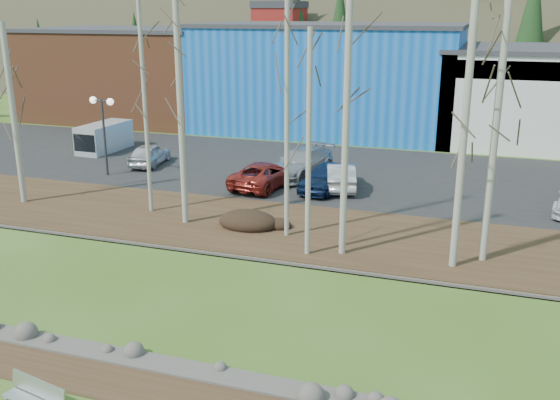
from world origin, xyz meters
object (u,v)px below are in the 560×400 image
(bench_intact, at_px, (36,400))
(car_2, at_px, (300,163))
(street_lamp, at_px, (103,114))
(car_0, at_px, (149,154))
(car_3, at_px, (326,177))
(car_4, at_px, (341,176))
(car_1, at_px, (265,174))
(van_grey, at_px, (103,138))

(bench_intact, relative_size, car_2, 0.35)
(bench_intact, distance_m, street_lamp, 22.87)
(street_lamp, relative_size, car_0, 1.15)
(street_lamp, height_order, car_3, street_lamp)
(bench_intact, height_order, car_4, car_4)
(car_1, bearing_deg, street_lamp, 11.63)
(car_1, bearing_deg, car_0, -7.51)
(car_3, height_order, car_4, car_3)
(car_2, bearing_deg, street_lamp, -150.98)
(bench_intact, xyz_separation_m, car_3, (1.76, 20.66, 0.41))
(car_4, bearing_deg, car_1, -2.16)
(street_lamp, distance_m, car_1, 9.95)
(car_2, height_order, car_4, car_2)
(street_lamp, xyz_separation_m, car_2, (10.69, 3.34, -2.76))
(car_4, height_order, van_grey, van_grey)
(car_0, height_order, car_4, car_4)
(bench_intact, height_order, street_lamp, street_lamp)
(car_0, bearing_deg, car_1, 156.33)
(bench_intact, relative_size, car_4, 0.45)
(car_1, bearing_deg, car_4, -158.28)
(bench_intact, bearing_deg, car_3, 97.03)
(car_1, height_order, car_2, car_2)
(bench_intact, height_order, car_3, car_3)
(car_0, bearing_deg, van_grey, -33.94)
(car_0, xyz_separation_m, car_1, (8.43, -2.39, 0.02))
(car_3, xyz_separation_m, van_grey, (-16.67, 4.43, 0.20))
(car_1, distance_m, car_3, 3.34)
(street_lamp, height_order, car_4, street_lamp)
(street_lamp, distance_m, car_2, 11.54)
(car_0, height_order, van_grey, van_grey)
(car_0, relative_size, car_4, 0.93)
(car_4, xyz_separation_m, van_grey, (-17.31, 3.84, 0.24))
(bench_intact, xyz_separation_m, car_0, (-9.99, 22.69, 0.35))
(car_3, height_order, van_grey, van_grey)
(car_0, bearing_deg, bench_intact, 105.89)
(van_grey, bearing_deg, car_2, -5.23)
(car_2, bearing_deg, car_4, -21.68)
(bench_intact, height_order, car_0, car_0)
(car_4, bearing_deg, car_0, -22.22)
(car_1, bearing_deg, car_3, -165.62)
(van_grey, bearing_deg, car_4, -9.88)
(van_grey, bearing_deg, street_lamp, -51.74)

